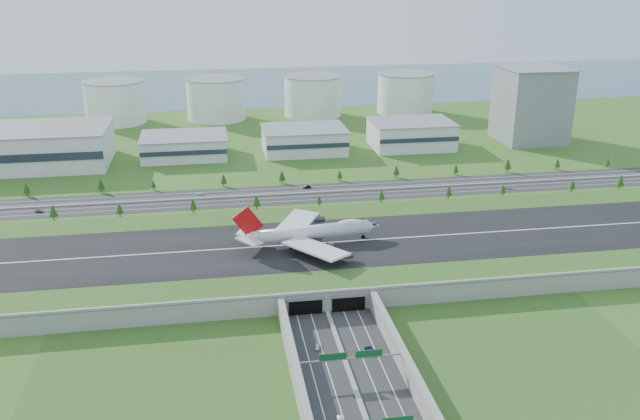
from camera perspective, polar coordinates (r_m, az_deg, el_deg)
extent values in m
plane|color=#39591B|center=(312.25, -0.99, -4.25)|extent=(1200.00, 1200.00, 0.00)
cube|color=gray|center=(310.63, -0.99, -3.58)|extent=(520.00, 100.00, 8.00)
cube|color=#36581E|center=(309.01, -1.00, -2.88)|extent=(520.00, 100.00, 0.16)
cube|color=black|center=(308.96, -1.00, -2.86)|extent=(520.00, 58.00, 0.12)
cube|color=silver|center=(308.93, -1.00, -2.85)|extent=(520.00, 0.90, 0.02)
cube|color=gray|center=(264.54, 0.58, -6.90)|extent=(520.00, 1.20, 1.20)
cube|color=#28282B|center=(218.25, 3.42, -16.04)|extent=(34.00, 120.00, 0.12)
cube|color=gray|center=(218.02, 3.42, -15.96)|extent=(1.60, 120.00, 0.90)
cube|color=gray|center=(221.38, -1.89, -14.18)|extent=(2.40, 100.00, 8.00)
cube|color=gray|center=(228.01, 7.46, -13.24)|extent=(2.40, 100.00, 8.00)
cube|color=black|center=(265.17, -1.22, -8.15)|extent=(13.00, 1.20, 6.00)
cube|color=black|center=(267.78, 2.41, -7.87)|extent=(13.00, 1.20, 6.00)
cylinder|color=gray|center=(225.70, -2.27, -13.60)|extent=(0.70, 0.70, 7.00)
cylinder|color=gray|center=(232.49, 7.30, -12.66)|extent=(0.70, 0.70, 7.00)
cube|color=gray|center=(226.32, 2.61, -12.38)|extent=(38.00, 0.50, 0.50)
cube|color=#0C4C23|center=(224.48, 1.09, -12.24)|extent=(9.00, 0.30, 2.40)
cube|color=#0C4C23|center=(226.66, 4.14, -11.95)|extent=(9.00, 0.30, 2.40)
cube|color=#0C4C23|center=(198.86, 6.55, -17.19)|extent=(9.00, 0.30, 2.40)
cube|color=#28282B|center=(400.02, -2.98, 1.30)|extent=(560.00, 36.00, 0.12)
cylinder|color=#3D2819|center=(386.16, -21.49, -0.60)|extent=(0.50, 0.50, 2.97)
cone|color=black|center=(384.92, -21.57, -0.07)|extent=(4.63, 4.63, 5.95)
cylinder|color=#3D2819|center=(380.19, -16.49, -0.35)|extent=(0.50, 0.50, 2.56)
cone|color=black|center=(379.10, -16.54, 0.11)|extent=(3.99, 3.99, 5.13)
cylinder|color=#3D2819|center=(376.92, -10.62, -0.02)|extent=(0.50, 0.50, 2.69)
cone|color=black|center=(375.78, -10.65, 0.48)|extent=(4.19, 4.19, 5.38)
cylinder|color=#3D2819|center=(377.38, -5.36, 0.29)|extent=(0.50, 0.50, 2.86)
cone|color=black|center=(376.17, -5.38, 0.81)|extent=(4.45, 4.45, 5.72)
cylinder|color=#3D2819|center=(381.26, -0.08, 0.52)|extent=(0.50, 0.50, 2.06)
cone|color=black|center=(380.38, -0.08, 0.90)|extent=(3.20, 3.20, 4.12)
cylinder|color=#3D2819|center=(388.29, 5.19, 0.85)|extent=(0.50, 0.50, 2.58)
cone|color=black|center=(387.22, 5.20, 1.31)|extent=(4.02, 4.02, 5.17)
cylinder|color=#3D2819|center=(399.88, 10.76, 1.15)|extent=(0.50, 0.50, 2.67)
cone|color=black|center=(398.81, 10.80, 1.61)|extent=(4.15, 4.15, 5.33)
cylinder|color=#3D2819|center=(412.31, 15.13, 1.35)|extent=(0.50, 0.50, 2.26)
cone|color=black|center=(411.43, 15.16, 1.73)|extent=(3.52, 3.52, 4.53)
cylinder|color=#3D2819|center=(431.90, 20.44, 1.63)|extent=(0.50, 0.50, 2.52)
cone|color=black|center=(430.96, 20.49, 2.03)|extent=(3.92, 3.92, 5.04)
cylinder|color=#3D2819|center=(447.89, 23.92, 1.82)|extent=(0.50, 0.50, 3.05)
cone|color=black|center=(446.80, 23.99, 2.30)|extent=(4.75, 4.75, 6.10)
cylinder|color=#3D2819|center=(432.26, -23.44, 1.25)|extent=(0.50, 0.50, 2.72)
cone|color=black|center=(431.25, -23.50, 1.69)|extent=(4.23, 4.23, 5.44)
cylinder|color=#3D2819|center=(423.64, -17.94, 1.60)|extent=(0.50, 0.50, 2.94)
cone|color=black|center=(422.53, -18.00, 2.09)|extent=(4.57, 4.57, 5.87)
cylinder|color=#3D2819|center=(420.07, -13.85, 1.79)|extent=(0.50, 0.50, 2.07)
cone|color=black|center=(419.28, -13.88, 2.14)|extent=(3.22, 3.22, 4.13)
cylinder|color=#3D2819|center=(418.46, -8.10, 2.16)|extent=(0.50, 0.50, 2.61)
cone|color=black|center=(417.46, -8.12, 2.59)|extent=(4.06, 4.06, 5.22)
cylinder|color=#3D2819|center=(420.46, -3.22, 2.43)|extent=(0.50, 0.50, 2.86)
cone|color=black|center=(419.38, -3.22, 2.91)|extent=(4.44, 4.44, 5.71)
cylinder|color=#3D2819|center=(425.70, 1.66, 2.64)|extent=(0.50, 0.50, 2.29)
cone|color=black|center=(424.84, 1.67, 3.02)|extent=(3.57, 3.57, 4.59)
cylinder|color=#3D2819|center=(433.86, 6.43, 2.89)|extent=(0.50, 0.50, 2.75)
cone|color=black|center=(432.84, 6.44, 3.33)|extent=(4.27, 4.27, 5.49)
cylinder|color=#3D2819|center=(446.03, 11.34, 3.07)|extent=(0.50, 0.50, 2.33)
cone|color=black|center=(445.18, 11.36, 3.44)|extent=(3.63, 3.63, 4.67)
cylinder|color=#3D2819|center=(459.37, 15.49, 3.27)|extent=(0.50, 0.50, 3.06)
cone|color=black|center=(458.31, 15.53, 3.74)|extent=(4.75, 4.75, 6.11)
cylinder|color=#3D2819|center=(474.89, 19.32, 3.37)|extent=(0.50, 0.50, 2.57)
cone|color=black|center=(474.02, 19.36, 3.75)|extent=(3.99, 3.99, 5.13)
cylinder|color=#3D2819|center=(493.21, 23.05, 3.45)|extent=(0.50, 0.50, 2.07)
cone|color=black|center=(492.53, 23.09, 3.75)|extent=(3.22, 3.22, 4.14)
cube|color=silver|center=(497.85, -24.18, 4.81)|extent=(120.00, 60.00, 25.00)
cube|color=silver|center=(487.27, -11.34, 5.29)|extent=(58.00, 42.00, 15.00)
cube|color=silver|center=(491.09, -1.36, 5.91)|extent=(58.00, 42.00, 17.00)
cube|color=silver|center=(507.82, 7.67, 6.33)|extent=(58.00, 42.00, 19.00)
cube|color=gray|center=(543.51, 17.35, 8.45)|extent=(46.00, 46.00, 55.00)
cylinder|color=silver|center=(607.11, -16.87, 8.67)|extent=(50.00, 50.00, 35.00)
cylinder|color=silver|center=(601.97, -8.74, 9.21)|extent=(50.00, 50.00, 35.00)
cylinder|color=silver|center=(608.77, -0.61, 9.55)|extent=(50.00, 50.00, 35.00)
cylinder|color=silver|center=(627.12, 7.20, 9.71)|extent=(50.00, 50.00, 35.00)
cube|color=#3A5A6F|center=(773.46, -6.29, 10.38)|extent=(1200.00, 260.00, 0.06)
cylinder|color=silver|center=(306.80, -0.81, -1.87)|extent=(55.19, 11.98, 6.27)
cone|color=silver|center=(314.91, 4.37, -1.34)|extent=(8.45, 7.05, 6.27)
cone|color=silver|center=(301.19, -6.23, -2.34)|extent=(10.39, 7.26, 6.27)
ellipsoid|color=silver|center=(310.83, 2.51, -1.14)|extent=(13.80, 6.26, 3.85)
cube|color=silver|center=(291.85, -0.36, -3.26)|extent=(28.14, 31.00, 1.55)
cube|color=silver|center=(321.75, -1.90, -1.00)|extent=(24.34, 32.00, 1.55)
cylinder|color=#38383D|center=(298.67, 0.63, -3.15)|extent=(5.37, 3.45, 2.94)
cylinder|color=#38383D|center=(290.75, 2.30, -3.84)|extent=(5.37, 3.45, 2.94)
cylinder|color=#38383D|center=(319.61, -0.53, -1.55)|extent=(5.37, 3.45, 2.94)
cylinder|color=#38383D|center=(330.69, -0.05, -0.79)|extent=(5.37, 3.45, 2.94)
cube|color=silver|center=(295.22, -5.85, -2.64)|extent=(11.09, 12.17, 0.59)
cube|color=silver|center=(306.87, -6.26, -1.75)|extent=(9.75, 12.23, 0.59)
cube|color=#B30C0F|center=(298.59, -6.10, -1.00)|extent=(13.97, 2.34, 14.68)
cylinder|color=black|center=(315.55, 3.64, -2.28)|extent=(1.86, 0.69, 1.86)
cylinder|color=black|center=(305.07, -1.37, -3.05)|extent=(1.86, 0.69, 1.86)
cylinder|color=black|center=(310.68, -1.65, -2.61)|extent=(1.86, 0.69, 1.86)
cylinder|color=black|center=(303.83, -2.45, -3.16)|extent=(1.86, 0.69, 1.86)
cylinder|color=black|center=(309.46, -2.71, -2.72)|extent=(1.86, 0.69, 1.86)
imported|color=silver|center=(244.52, -0.20, -11.43)|extent=(2.48, 4.33, 1.39)
imported|color=#0C183D|center=(243.21, 4.23, -11.66)|extent=(3.29, 5.81, 1.53)
imported|color=slate|center=(401.43, -22.58, -0.07)|extent=(5.00, 3.08, 1.59)
imported|color=black|center=(411.15, -1.11, 1.97)|extent=(5.00, 2.55, 1.57)
imported|color=silver|center=(425.32, 15.50, 1.84)|extent=(5.70, 4.13, 1.44)
imported|color=white|center=(405.09, -10.09, 1.36)|extent=(5.04, 3.54, 1.36)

